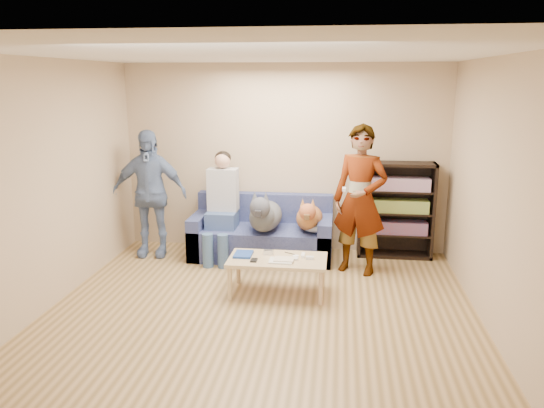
# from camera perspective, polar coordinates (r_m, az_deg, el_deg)

# --- Properties ---
(ground) EXTENTS (5.00, 5.00, 0.00)m
(ground) POSITION_cam_1_polar(r_m,az_deg,el_deg) (5.42, -1.67, -12.77)
(ground) COLOR olive
(ground) RESTS_ON ground
(ceiling) EXTENTS (5.00, 5.00, 0.00)m
(ceiling) POSITION_cam_1_polar(r_m,az_deg,el_deg) (4.87, -1.89, 15.84)
(ceiling) COLOR white
(ceiling) RESTS_ON ground
(wall_back) EXTENTS (4.50, 0.00, 4.50)m
(wall_back) POSITION_cam_1_polar(r_m,az_deg,el_deg) (7.43, 1.29, 4.93)
(wall_back) COLOR tan
(wall_back) RESTS_ON ground
(wall_front) EXTENTS (4.50, 0.00, 4.50)m
(wall_front) POSITION_cam_1_polar(r_m,az_deg,el_deg) (2.67, -10.47, -10.95)
(wall_front) COLOR tan
(wall_front) RESTS_ON ground
(wall_left) EXTENTS (0.00, 5.00, 5.00)m
(wall_left) POSITION_cam_1_polar(r_m,az_deg,el_deg) (5.78, -24.36, 1.31)
(wall_left) COLOR tan
(wall_left) RESTS_ON ground
(wall_right) EXTENTS (0.00, 5.00, 5.00)m
(wall_right) POSITION_cam_1_polar(r_m,az_deg,el_deg) (5.14, 23.82, -0.01)
(wall_right) COLOR tan
(wall_right) RESTS_ON ground
(blanket) EXTENTS (0.41, 0.35, 0.14)m
(blanket) POSITION_cam_1_polar(r_m,az_deg,el_deg) (6.97, 4.87, -2.42)
(blanket) COLOR #B0B0B5
(blanket) RESTS_ON sofa
(person_standing_right) EXTENTS (0.79, 0.66, 1.86)m
(person_standing_right) POSITION_cam_1_polar(r_m,az_deg,el_deg) (6.61, 9.44, 0.42)
(person_standing_right) COLOR gray
(person_standing_right) RESTS_ON ground
(person_standing_left) EXTENTS (1.05, 0.51, 1.73)m
(person_standing_left) POSITION_cam_1_polar(r_m,az_deg,el_deg) (7.38, -13.07, 1.11)
(person_standing_left) COLOR #738DB8
(person_standing_left) RESTS_ON ground
(held_controller) EXTENTS (0.04, 0.13, 0.03)m
(held_controller) POSITION_cam_1_polar(r_m,az_deg,el_deg) (6.37, 7.76, 1.59)
(held_controller) COLOR white
(held_controller) RESTS_ON person_standing_right
(notebook_blue) EXTENTS (0.20, 0.26, 0.03)m
(notebook_blue) POSITION_cam_1_polar(r_m,az_deg,el_deg) (6.08, -3.10, -5.42)
(notebook_blue) COLOR navy
(notebook_blue) RESTS_ON coffee_table
(papers) EXTENTS (0.26, 0.20, 0.02)m
(papers) POSITION_cam_1_polar(r_m,az_deg,el_deg) (5.88, 0.97, -6.12)
(papers) COLOR silver
(papers) RESTS_ON coffee_table
(magazine) EXTENTS (0.22, 0.17, 0.01)m
(magazine) POSITION_cam_1_polar(r_m,az_deg,el_deg) (5.89, 1.29, -5.94)
(magazine) COLOR beige
(magazine) RESTS_ON coffee_table
(camera_silver) EXTENTS (0.11, 0.06, 0.05)m
(camera_silver) POSITION_cam_1_polar(r_m,az_deg,el_deg) (6.10, -0.39, -5.22)
(camera_silver) COLOR #BCBCC1
(camera_silver) RESTS_ON coffee_table
(controller_a) EXTENTS (0.04, 0.13, 0.03)m
(controller_a) POSITION_cam_1_polar(r_m,az_deg,el_deg) (6.05, 3.36, -5.51)
(controller_a) COLOR white
(controller_a) RESTS_ON coffee_table
(controller_b) EXTENTS (0.09, 0.06, 0.03)m
(controller_b) POSITION_cam_1_polar(r_m,az_deg,el_deg) (5.97, 4.08, -5.79)
(controller_b) COLOR silver
(controller_b) RESTS_ON coffee_table
(headphone_cup_a) EXTENTS (0.07, 0.07, 0.02)m
(headphone_cup_a) POSITION_cam_1_polar(r_m,az_deg,el_deg) (5.94, 2.51, -5.90)
(headphone_cup_a) COLOR silver
(headphone_cup_a) RESTS_ON coffee_table
(headphone_cup_b) EXTENTS (0.07, 0.07, 0.02)m
(headphone_cup_b) POSITION_cam_1_polar(r_m,az_deg,el_deg) (6.02, 2.57, -5.65)
(headphone_cup_b) COLOR white
(headphone_cup_b) RESTS_ON coffee_table
(pen_orange) EXTENTS (0.13, 0.06, 0.01)m
(pen_orange) POSITION_cam_1_polar(r_m,az_deg,el_deg) (5.83, 0.22, -6.32)
(pen_orange) COLOR orange
(pen_orange) RESTS_ON coffee_table
(pen_black) EXTENTS (0.13, 0.08, 0.01)m
(pen_black) POSITION_cam_1_polar(r_m,az_deg,el_deg) (6.14, 1.92, -5.31)
(pen_black) COLOR black
(pen_black) RESTS_ON coffee_table
(wallet) EXTENTS (0.07, 0.12, 0.02)m
(wallet) POSITION_cam_1_polar(r_m,az_deg,el_deg) (5.90, -1.96, -6.06)
(wallet) COLOR black
(wallet) RESTS_ON coffee_table
(sofa) EXTENTS (1.90, 0.85, 0.82)m
(sofa) POSITION_cam_1_polar(r_m,az_deg,el_deg) (7.29, -1.05, -3.45)
(sofa) COLOR #515B93
(sofa) RESTS_ON ground
(person_seated) EXTENTS (0.40, 0.73, 1.47)m
(person_seated) POSITION_cam_1_polar(r_m,az_deg,el_deg) (7.14, -5.44, 0.22)
(person_seated) COLOR #3F538B
(person_seated) RESTS_ON sofa
(dog_gray) EXTENTS (0.42, 1.26, 0.62)m
(dog_gray) POSITION_cam_1_polar(r_m,az_deg,el_deg) (6.95, -0.80, -1.19)
(dog_gray) COLOR #52575D
(dog_gray) RESTS_ON sofa
(dog_tan) EXTENTS (0.35, 1.14, 0.51)m
(dog_tan) POSITION_cam_1_polar(r_m,az_deg,el_deg) (7.01, 4.01, -1.42)
(dog_tan) COLOR #AB6F34
(dog_tan) RESTS_ON sofa
(coffee_table) EXTENTS (1.10, 0.60, 0.42)m
(coffee_table) POSITION_cam_1_polar(r_m,az_deg,el_deg) (6.00, 0.60, -6.27)
(coffee_table) COLOR tan
(coffee_table) RESTS_ON ground
(bookshelf) EXTENTS (1.00, 0.34, 1.30)m
(bookshelf) POSITION_cam_1_polar(r_m,az_deg,el_deg) (7.38, 13.18, -0.39)
(bookshelf) COLOR black
(bookshelf) RESTS_ON ground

